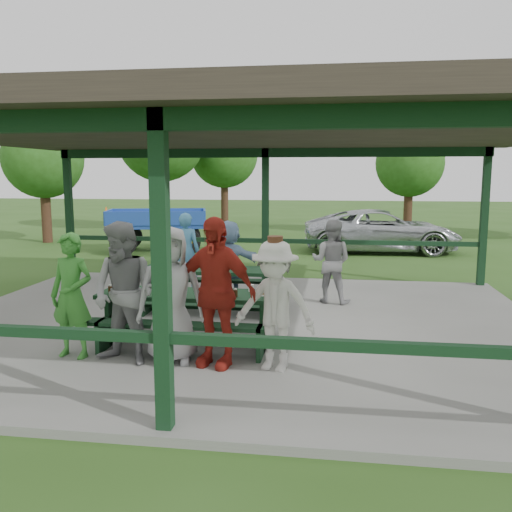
% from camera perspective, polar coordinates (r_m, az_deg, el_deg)
% --- Properties ---
extents(ground, '(90.00, 90.00, 0.00)m').
position_cam_1_polar(ground, '(9.05, -2.10, -7.59)').
color(ground, '#2B4F18').
rests_on(ground, ground).
extents(concrete_slab, '(10.00, 8.00, 0.10)m').
position_cam_1_polar(concrete_slab, '(9.03, -2.10, -7.28)').
color(concrete_slab, slate).
rests_on(concrete_slab, ground).
extents(pavilion_structure, '(10.60, 8.60, 3.24)m').
position_cam_1_polar(pavilion_structure, '(8.71, -2.22, 12.85)').
color(pavilion_structure, black).
rests_on(pavilion_structure, concrete_slab).
extents(picnic_table_near, '(2.56, 1.39, 0.75)m').
position_cam_1_polar(picnic_table_near, '(7.87, -7.04, -5.80)').
color(picnic_table_near, black).
rests_on(picnic_table_near, concrete_slab).
extents(picnic_table_far, '(2.45, 1.39, 0.75)m').
position_cam_1_polar(picnic_table_far, '(9.80, -4.85, -2.92)').
color(picnic_table_far, black).
rests_on(picnic_table_far, concrete_slab).
extents(table_setting, '(2.27, 0.45, 0.10)m').
position_cam_1_polar(table_setting, '(7.82, -7.13, -3.55)').
color(table_setting, white).
rests_on(table_setting, picnic_table_near).
extents(contestant_green, '(0.66, 0.48, 1.67)m').
position_cam_1_polar(contestant_green, '(7.58, -18.82, -3.96)').
color(contestant_green, '#38882F').
rests_on(contestant_green, concrete_slab).
extents(contestant_grey_left, '(1.05, 0.92, 1.84)m').
position_cam_1_polar(contestant_grey_left, '(7.11, -13.70, -3.86)').
color(contestant_grey_left, gray).
rests_on(contestant_grey_left, concrete_slab).
extents(contestant_grey_mid, '(0.97, 0.74, 1.77)m').
position_cam_1_polar(contestant_grey_mid, '(7.05, -8.94, -4.08)').
color(contestant_grey_mid, '#9A9A9D').
rests_on(contestant_grey_mid, concrete_slab).
extents(contestant_red, '(1.20, 0.74, 1.91)m').
position_cam_1_polar(contestant_red, '(6.85, -4.38, -3.79)').
color(contestant_red, '#A3251B').
rests_on(contestant_red, concrete_slab).
extents(contestant_white_fedora, '(1.17, 0.85, 1.68)m').
position_cam_1_polar(contestant_white_fedora, '(6.71, 2.00, -5.24)').
color(contestant_white_fedora, silver).
rests_on(contestant_white_fedora, concrete_slab).
extents(spectator_lblue, '(1.51, 0.82, 1.56)m').
position_cam_1_polar(spectator_lblue, '(10.43, -2.82, -0.47)').
color(spectator_lblue, '#7E9FC3').
rests_on(spectator_lblue, concrete_slab).
extents(spectator_blue, '(0.61, 0.42, 1.64)m').
position_cam_1_polar(spectator_blue, '(11.39, -7.39, 0.44)').
color(spectator_blue, teal).
rests_on(spectator_blue, concrete_slab).
extents(spectator_grey, '(0.89, 0.77, 1.59)m').
position_cam_1_polar(spectator_grey, '(10.34, 7.93, -0.55)').
color(spectator_grey, '#959497').
rests_on(spectator_grey, concrete_slab).
extents(pickup_truck, '(5.12, 2.59, 1.39)m').
position_cam_1_polar(pickup_truck, '(18.16, 13.06, 2.60)').
color(pickup_truck, silver).
rests_on(pickup_truck, ground).
extents(farm_trailer, '(4.29, 2.49, 1.49)m').
position_cam_1_polar(farm_trailer, '(18.02, -10.33, 2.77)').
color(farm_trailer, '#1B3E96').
rests_on(farm_trailer, ground).
extents(tree_far_left, '(3.89, 3.89, 6.08)m').
position_cam_1_polar(tree_far_left, '(24.72, -9.98, 12.17)').
color(tree_far_left, '#301E13').
rests_on(tree_far_left, ground).
extents(tree_left, '(3.30, 3.30, 5.15)m').
position_cam_1_polar(tree_left, '(26.96, -3.36, 10.62)').
color(tree_left, '#301E13').
rests_on(tree_left, ground).
extents(tree_mid, '(2.81, 2.81, 4.39)m').
position_cam_1_polar(tree_mid, '(23.72, 15.88, 9.33)').
color(tree_mid, '#301E13').
rests_on(tree_mid, ground).
extents(tree_edge_left, '(2.92, 2.92, 4.56)m').
position_cam_1_polar(tree_edge_left, '(21.60, -21.50, 9.48)').
color(tree_edge_left, '#301E13').
rests_on(tree_edge_left, ground).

